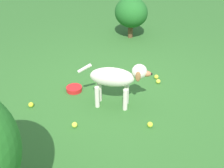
{
  "coord_description": "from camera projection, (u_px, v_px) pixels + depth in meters",
  "views": [
    {
      "loc": [
        2.39,
        -1.88,
        2.06
      ],
      "look_at": [
        0.17,
        -0.22,
        0.32
      ],
      "focal_mm": 42.5,
      "sensor_mm": 36.0,
      "label": 1
    }
  ],
  "objects": [
    {
      "name": "ground",
      "position": [
        117.0,
        93.0,
        3.67
      ],
      "size": [
        14.0,
        14.0,
        0.0
      ],
      "primitive_type": "plane",
      "color": "#2D6026"
    },
    {
      "name": "dog",
      "position": [
        116.0,
        78.0,
        3.22
      ],
      "size": [
        0.69,
        0.67,
        0.62
      ],
      "rotation": [
        0.0,
        0.0,
        0.77
      ],
      "color": "silver",
      "rests_on": "ground"
    },
    {
      "name": "tennis_ball_0",
      "position": [
        158.0,
        81.0,
        3.87
      ],
      "size": [
        0.07,
        0.07,
        0.07
      ],
      "primitive_type": "sphere",
      "color": "#D0D339",
      "rests_on": "ground"
    },
    {
      "name": "tennis_ball_1",
      "position": [
        31.0,
        105.0,
        3.39
      ],
      "size": [
        0.07,
        0.07,
        0.07
      ],
      "primitive_type": "sphere",
      "color": "#CBD329",
      "rests_on": "ground"
    },
    {
      "name": "tennis_ball_2",
      "position": [
        150.0,
        125.0,
        3.07
      ],
      "size": [
        0.07,
        0.07,
        0.07
      ],
      "primitive_type": "sphere",
      "color": "#C6D82F",
      "rests_on": "ground"
    },
    {
      "name": "tennis_ball_3",
      "position": [
        75.0,
        125.0,
        3.06
      ],
      "size": [
        0.07,
        0.07,
        0.07
      ],
      "primitive_type": "sphere",
      "color": "#CBE13B",
      "rests_on": "ground"
    },
    {
      "name": "tennis_ball_4",
      "position": [
        156.0,
        77.0,
        3.98
      ],
      "size": [
        0.07,
        0.07,
        0.07
      ],
      "primitive_type": "sphere",
      "color": "#CCD632",
      "rests_on": "ground"
    },
    {
      "name": "water_bowl",
      "position": [
        74.0,
        89.0,
        3.71
      ],
      "size": [
        0.22,
        0.22,
        0.06
      ],
      "primitive_type": "cylinder",
      "color": "red",
      "rests_on": "ground"
    },
    {
      "name": "shrub_near",
      "position": [
        131.0,
        13.0,
        5.12
      ],
      "size": [
        0.68,
        0.61,
        0.8
      ],
      "color": "brown",
      "rests_on": "ground"
    }
  ]
}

